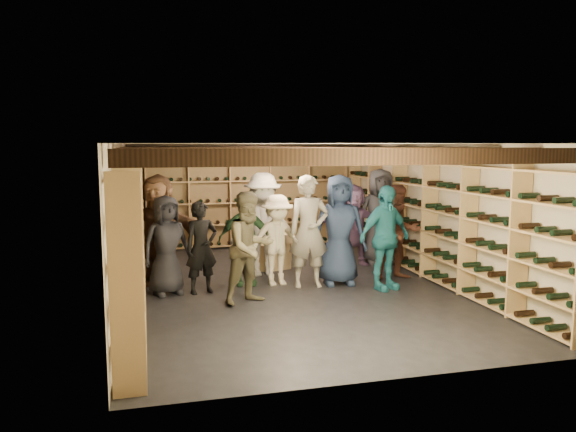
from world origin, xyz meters
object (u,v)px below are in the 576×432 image
(crate_stack_left, at_px, (276,252))
(person_4, at_px, (385,238))
(person_3, at_px, (277,240))
(person_12, at_px, (380,216))
(crate_loose, at_px, (303,248))
(person_0, at_px, (166,245))
(person_7, at_px, (309,231))
(person_5, at_px, (158,231))
(person_6, at_px, (339,230))
(person_10, at_px, (245,240))
(person_1, at_px, (201,248))
(person_8, at_px, (399,232))
(person_2, at_px, (250,248))
(person_11, at_px, (354,225))
(person_9, at_px, (263,224))
(crate_stack_right, at_px, (258,257))

(crate_stack_left, height_order, person_4, person_4)
(person_4, bearing_deg, person_3, 138.27)
(person_4, bearing_deg, person_12, 51.01)
(crate_loose, xyz_separation_m, person_0, (-3.09, -2.89, 0.71))
(person_7, bearing_deg, person_5, 168.89)
(person_6, height_order, person_10, person_6)
(person_1, bearing_deg, person_12, 4.26)
(person_0, height_order, person_6, person_6)
(crate_loose, relative_size, person_6, 0.27)
(person_6, bearing_deg, person_8, 10.69)
(person_7, relative_size, person_12, 0.98)
(person_4, distance_m, person_5, 3.78)
(person_0, height_order, person_12, person_12)
(person_0, height_order, person_2, person_2)
(crate_stack_left, distance_m, person_7, 1.58)
(crate_stack_left, distance_m, person_5, 2.44)
(crate_loose, height_order, person_11, person_11)
(person_3, xyz_separation_m, person_5, (-1.96, 0.38, 0.18))
(person_6, distance_m, person_12, 1.96)
(person_4, xyz_separation_m, person_8, (0.54, 0.61, -0.02))
(person_2, xyz_separation_m, person_3, (0.65, 0.97, -0.07))
(person_4, distance_m, person_8, 0.81)
(person_3, distance_m, person_10, 0.55)
(crate_stack_left, bearing_deg, person_1, -137.89)
(person_9, bearing_deg, person_6, -41.06)
(person_9, bearing_deg, person_2, -107.89)
(crate_stack_right, height_order, person_12, person_12)
(person_7, xyz_separation_m, person_12, (1.91, 1.44, 0.01))
(crate_stack_right, distance_m, person_12, 2.59)
(crate_stack_left, relative_size, person_3, 0.44)
(crate_loose, bearing_deg, crate_stack_right, -131.06)
(person_1, bearing_deg, person_2, -65.76)
(person_0, xyz_separation_m, person_3, (1.85, 0.16, -0.02))
(person_2, relative_size, person_10, 1.10)
(person_5, xyz_separation_m, person_6, (3.00, -0.60, -0.01))
(person_1, distance_m, person_7, 1.80)
(person_7, distance_m, person_11, 1.98)
(person_1, xyz_separation_m, person_3, (1.30, 0.22, 0.03))
(person_7, bearing_deg, person_0, -178.94)
(person_7, bearing_deg, person_9, 122.74)
(crate_stack_right, bearing_deg, person_10, -112.58)
(person_5, xyz_separation_m, person_11, (3.81, 0.81, -0.15))
(crate_stack_right, height_order, person_6, person_6)
(crate_stack_left, xyz_separation_m, person_2, (-0.90, -2.16, 0.51))
(crate_stack_left, relative_size, person_5, 0.36)
(person_4, height_order, person_7, person_7)
(person_1, height_order, person_8, person_8)
(person_9, distance_m, person_12, 2.52)
(person_3, xyz_separation_m, person_4, (1.65, -0.74, 0.09))
(crate_stack_right, xyz_separation_m, person_8, (2.28, -1.32, 0.59))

